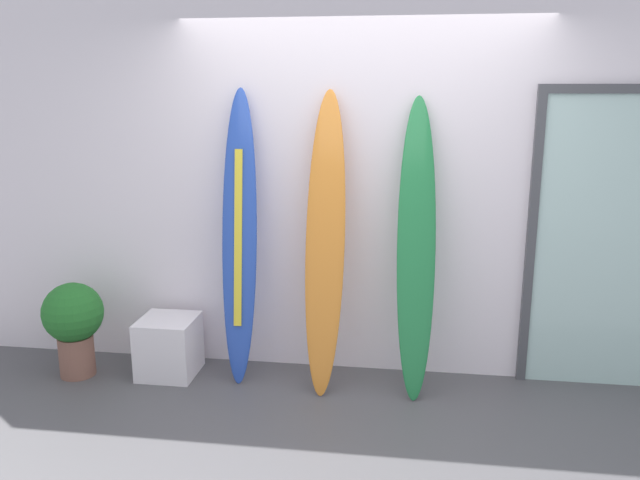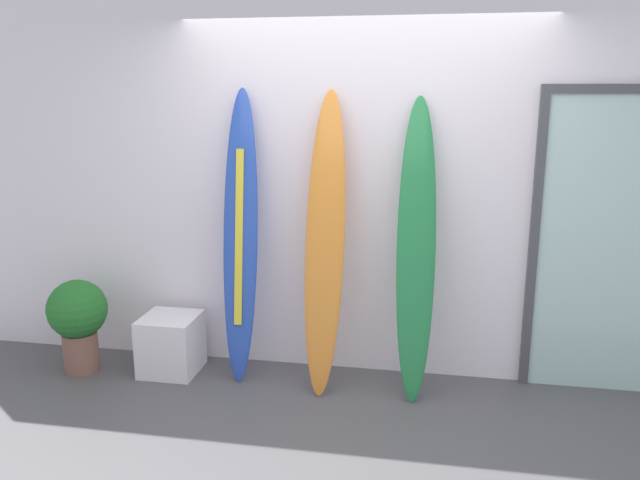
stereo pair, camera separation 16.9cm
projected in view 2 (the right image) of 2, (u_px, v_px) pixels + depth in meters
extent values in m
cube|color=#4D4C4F|center=(332.00, 460.00, 3.64)|extent=(8.00, 8.00, 0.04)
cube|color=white|center=(362.00, 180.00, 4.56)|extent=(7.20, 0.20, 2.80)
ellipsoid|color=#284AB2|center=(241.00, 237.00, 4.47)|extent=(0.26, 0.41, 2.05)
cube|color=yellow|center=(239.00, 238.00, 4.43)|extent=(0.06, 0.21, 1.21)
ellipsoid|color=orange|center=(325.00, 243.00, 4.31)|extent=(0.27, 0.50, 2.04)
ellipsoid|color=#237A40|center=(416.00, 250.00, 4.23)|extent=(0.28, 0.52, 2.00)
cone|color=black|center=(411.00, 374.00, 4.29)|extent=(0.07, 0.09, 0.11)
cube|color=white|center=(171.00, 344.00, 4.69)|extent=(0.40, 0.40, 0.42)
cube|color=silver|center=(624.00, 249.00, 4.23)|extent=(1.09, 0.02, 2.00)
cube|color=#47474C|center=(533.00, 245.00, 4.33)|extent=(0.06, 0.06, 2.00)
cylinder|color=brown|center=(81.00, 352.00, 4.71)|extent=(0.25, 0.25, 0.30)
sphere|color=#246B28|center=(77.00, 309.00, 4.63)|extent=(0.43, 0.43, 0.43)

